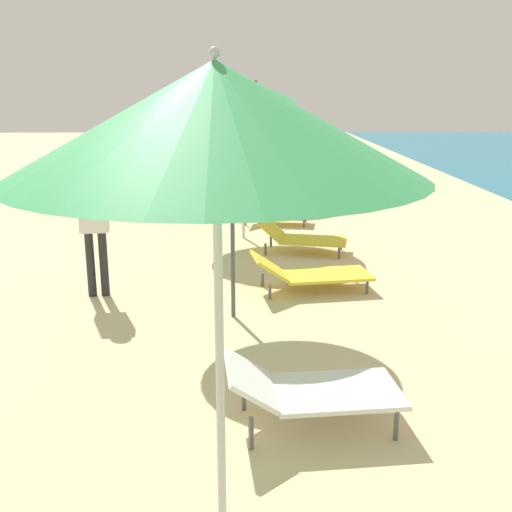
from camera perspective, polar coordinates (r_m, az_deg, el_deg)
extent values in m
cylinder|color=silver|center=(3.51, -3.41, -10.93)|extent=(0.05, 0.05, 2.22)
cone|color=#3FB266|center=(3.14, -3.83, 12.63)|extent=(2.19, 2.19, 0.59)
sphere|color=silver|center=(3.15, -3.94, 18.55)|extent=(0.06, 0.06, 0.06)
cube|color=white|center=(5.09, 7.54, -12.51)|extent=(1.09, 0.78, 0.04)
cube|color=white|center=(4.91, -0.53, -11.57)|extent=(0.45, 0.72, 0.28)
cylinder|color=#59595E|center=(5.52, 11.04, -12.15)|extent=(0.04, 0.04, 0.27)
cylinder|color=#59595E|center=(5.03, 13.08, -15.17)|extent=(0.04, 0.04, 0.27)
cylinder|color=#59595E|center=(5.31, -1.15, -13.02)|extent=(0.04, 0.04, 0.27)
cylinder|color=#59595E|center=(4.80, -0.46, -16.35)|extent=(0.04, 0.04, 0.27)
cylinder|color=#4C4C51|center=(7.09, -2.21, 1.55)|extent=(0.05, 0.05, 1.92)
cone|color=#3FB266|center=(6.90, -2.32, 10.95)|extent=(1.89, 1.89, 0.41)
sphere|color=#4C4C51|center=(6.89, -2.34, 12.88)|extent=(0.06, 0.06, 0.06)
cube|color=yellow|center=(8.34, 6.65, -1.77)|extent=(1.26, 0.81, 0.04)
cube|color=yellow|center=(8.11, 1.27, -0.97)|extent=(0.53, 0.71, 0.32)
cylinder|color=#59595E|center=(8.76, 9.20, -1.78)|extent=(0.04, 0.04, 0.19)
cylinder|color=#59595E|center=(8.27, 10.41, -2.90)|extent=(0.04, 0.04, 0.19)
cylinder|color=#59595E|center=(8.44, 0.61, -2.25)|extent=(0.04, 0.04, 0.19)
cylinder|color=#59595E|center=(7.93, 1.32, -3.45)|extent=(0.04, 0.04, 0.19)
cylinder|color=silver|center=(11.00, -1.20, 6.89)|extent=(0.05, 0.05, 2.04)
cone|color=#3FB266|center=(10.88, -1.24, 13.70)|extent=(2.41, 2.41, 0.57)
sphere|color=silver|center=(10.88, -1.25, 15.37)|extent=(0.06, 0.06, 0.06)
cube|color=yellow|center=(12.32, 2.62, 4.00)|extent=(1.14, 0.75, 0.04)
cube|color=yellow|center=(12.37, -0.57, 4.90)|extent=(0.45, 0.64, 0.34)
cylinder|color=#59595E|center=(12.55, 4.68, 3.63)|extent=(0.04, 0.04, 0.19)
cylinder|color=#59595E|center=(12.08, 4.53, 3.16)|extent=(0.04, 0.04, 0.19)
cylinder|color=#59595E|center=(12.67, -0.64, 3.80)|extent=(0.04, 0.04, 0.19)
cylinder|color=#59595E|center=(12.20, -0.99, 3.34)|extent=(0.04, 0.04, 0.19)
cube|color=yellow|center=(10.16, 5.44, 1.48)|extent=(1.20, 0.87, 0.04)
cube|color=yellow|center=(10.20, 1.45, 2.61)|extent=(0.50, 0.72, 0.34)
cylinder|color=#59595E|center=(10.43, 7.99, 1.09)|extent=(0.04, 0.04, 0.20)
cylinder|color=#59595E|center=(9.89, 7.82, 0.30)|extent=(0.04, 0.04, 0.20)
cylinder|color=#59595E|center=(10.54, 1.41, 1.40)|extent=(0.04, 0.04, 0.20)
cylinder|color=#59595E|center=(10.02, 0.90, 0.64)|extent=(0.04, 0.04, 0.20)
cylinder|color=olive|center=(15.57, -0.01, 10.00)|extent=(0.05, 0.05, 2.35)
cone|color=#3FB266|center=(15.50, -0.01, 15.18)|extent=(2.15, 2.15, 0.47)
sphere|color=olive|center=(15.50, -0.01, 16.16)|extent=(0.06, 0.06, 0.06)
cube|color=yellow|center=(16.87, 3.95, 7.38)|extent=(1.12, 0.81, 0.04)
cube|color=yellow|center=(16.90, 1.75, 8.09)|extent=(0.40, 0.69, 0.38)
cylinder|color=#59595E|center=(17.15, 5.39, 6.95)|extent=(0.04, 0.04, 0.27)
cylinder|color=#59595E|center=(16.60, 5.30, 6.67)|extent=(0.04, 0.04, 0.27)
cylinder|color=#59595E|center=(17.23, 1.59, 7.05)|extent=(0.04, 0.04, 0.27)
cylinder|color=#59595E|center=(16.69, 1.38, 6.78)|extent=(0.04, 0.04, 0.27)
cylinder|color=#262628|center=(8.25, -15.30, -0.75)|extent=(0.11, 0.11, 0.87)
cylinder|color=#262628|center=(8.23, -14.13, -0.70)|extent=(0.11, 0.11, 0.87)
cube|color=silver|center=(8.07, -15.09, 4.49)|extent=(0.38, 0.26, 0.65)
sphere|color=brown|center=(8.00, -15.31, 7.62)|extent=(0.24, 0.24, 0.24)
sphere|color=orange|center=(14.37, -4.98, 5.33)|extent=(0.29, 0.29, 0.29)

